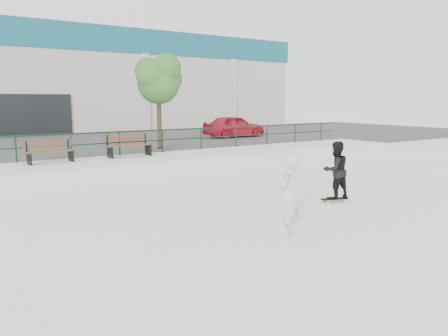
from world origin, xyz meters
TOP-DOWN VIEW (x-y plane):
  - ground at (0.00, 0.00)m, footprint 120.00×120.00m
  - ledge at (0.00, 9.50)m, footprint 30.00×3.00m
  - parking_strip at (0.00, 18.00)m, footprint 60.00×14.00m
  - railing at (-0.00, 10.80)m, footprint 28.00×0.06m
  - commercial_building at (-0.00, 31.99)m, footprint 44.20×16.33m
  - bench_left at (-1.95, 10.15)m, footprint 1.85×0.67m
  - bench_right at (1.20, 10.27)m, footprint 2.01×0.62m
  - tree at (3.58, 12.26)m, footprint 2.51×2.23m
  - red_car at (10.32, 15.66)m, footprint 4.06×1.67m
  - skateboard at (3.71, 1.33)m, footprint 0.80×0.43m
  - standing_skater at (3.71, 1.33)m, footprint 0.87×0.73m
  - seated_skater at (0.51, -0.28)m, footprint 0.77×0.69m

SIDE VIEW (x-z plane):
  - ground at x=0.00m, z-range 0.00..0.00m
  - skateboard at x=3.71m, z-range 0.03..0.12m
  - ledge at x=0.00m, z-range 0.00..0.50m
  - parking_strip at x=0.00m, z-range 0.00..0.50m
  - seated_skater at x=0.51m, z-range 0.00..1.76m
  - standing_skater at x=3.71m, z-range 0.09..1.70m
  - bench_left at x=-1.95m, z-range 0.50..1.33m
  - bench_right at x=1.20m, z-range 0.50..1.42m
  - red_car at x=10.32m, z-range 0.50..1.88m
  - railing at x=0.00m, z-range 0.73..1.76m
  - tree at x=3.58m, z-range 1.61..6.08m
  - commercial_building at x=0.00m, z-range 0.58..8.58m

